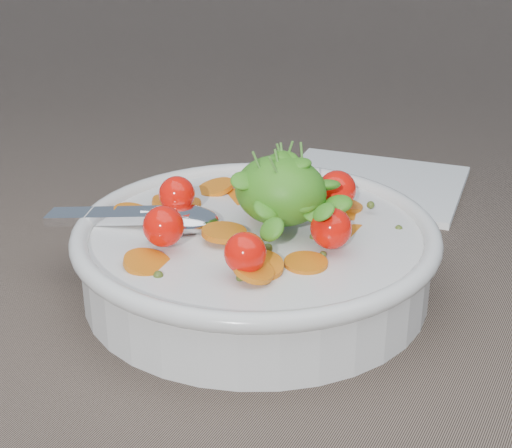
% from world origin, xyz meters
% --- Properties ---
extents(ground, '(6.00, 6.00, 0.00)m').
position_xyz_m(ground, '(0.00, 0.00, 0.00)').
color(ground, '#6F5D4F').
rests_on(ground, ground).
extents(bowl, '(0.27, 0.25, 0.11)m').
position_xyz_m(bowl, '(-0.03, 0.01, 0.03)').
color(bowl, silver).
rests_on(bowl, ground).
extents(napkin, '(0.18, 0.16, 0.01)m').
position_xyz_m(napkin, '(-0.02, 0.23, 0.00)').
color(napkin, white).
rests_on(napkin, ground).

